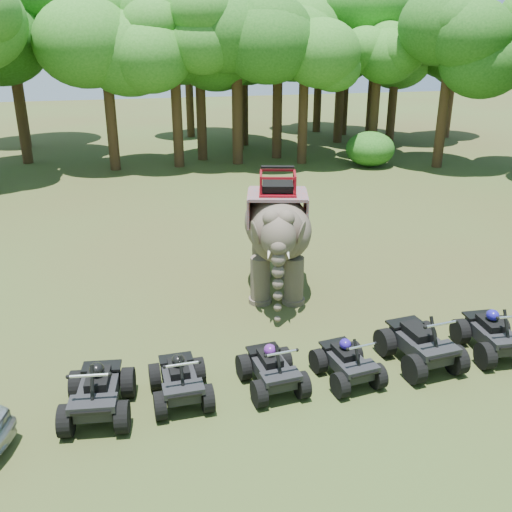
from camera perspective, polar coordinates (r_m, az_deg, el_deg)
The scene contains 28 objects.
ground at distance 14.03m, azimuth 1.13°, elevation -9.01°, with size 110.00×110.00×0.00m, color #47381E.
elephant at distance 16.29m, azimuth 2.12°, elevation 2.40°, with size 1.87×4.25×3.57m, color #4A4036, non-canonical shape.
atv_0 at distance 11.89m, azimuth -15.61°, elevation -12.39°, with size 1.30×1.78×1.32m, color black, non-canonical shape.
atv_1 at distance 12.02m, azimuth -7.64°, elevation -11.65°, with size 1.17×1.61×1.19m, color black, non-canonical shape.
atv_2 at distance 12.28m, azimuth 1.62°, elevation -10.68°, with size 1.17×1.60×1.19m, color black, non-canonical shape.
atv_3 at distance 12.70m, azimuth 9.17°, elevation -9.90°, with size 1.12×1.54×1.14m, color black, non-canonical shape.
atv_4 at distance 13.56m, azimuth 16.19°, elevation -7.80°, with size 1.35×1.85×1.37m, color black, non-canonical shape.
atv_5 at distance 14.57m, azimuth 22.75°, elevation -6.71°, with size 1.28×1.75×1.30m, color black, non-canonical shape.
tree_0 at distance 32.04m, azimuth -8.05°, elevation 16.44°, with size 6.07×6.07×8.67m, color #195114, non-canonical shape.
tree_1 at distance 36.62m, azimuth -1.75°, elevation 17.16°, with size 5.97×5.97×8.53m, color #195114, non-canonical shape.
tree_2 at distance 32.76m, azimuth 4.79°, elevation 16.03°, with size 5.54×5.54×7.92m, color #195114, non-canonical shape.
tree_3 at distance 34.90m, azimuth 11.87°, elevation 15.27°, with size 4.92×4.92×7.02m, color #195114, non-canonical shape.
tree_4 at distance 33.27m, azimuth 18.42°, elevation 15.43°, with size 5.78×5.78×8.26m, color #195114, non-canonical shape.
tree_31 at distance 35.19m, azimuth -22.89°, elevation 16.04°, with size 6.54×6.54×9.34m, color #195114, non-canonical shape.
tree_32 at distance 31.95m, azimuth -14.58°, elevation 16.16°, with size 6.22×6.22×8.88m, color #195114, non-canonical shape.
tree_33 at distance 40.16m, azimuth -23.00°, elevation 17.44°, with size 7.42×7.42×10.60m, color #195114, non-canonical shape.
tree_34 at distance 42.68m, azimuth 8.97°, elevation 17.53°, with size 5.92×5.92×8.46m, color #195114, non-canonical shape.
tree_36 at distance 43.84m, azimuth 4.96°, elevation 18.07°, with size 6.20×6.20×8.86m, color #195114, non-canonical shape.
tree_37 at distance 41.55m, azimuth -6.75°, elevation 17.39°, with size 5.78×5.78×8.26m, color #195114, non-canonical shape.
tree_38 at distance 39.52m, azimuth 8.51°, elevation 18.12°, with size 6.78×6.78×9.68m, color #195114, non-canonical shape.
tree_39 at distance 42.36m, azimuth 11.56°, elevation 16.77°, with size 5.34×5.34×7.63m, color #195114, non-canonical shape.
tree_40 at distance 34.16m, azimuth 2.18°, elevation 17.13°, with size 6.22×6.22×8.89m, color #195114, non-canonical shape.
tree_41 at distance 43.32m, azimuth 18.95°, elevation 15.87°, with size 5.03×5.03×7.18m, color #195114, non-canonical shape.
tree_42 at distance 32.50m, azimuth -1.93°, elevation 17.48°, with size 6.68×6.68×9.54m, color #195114, non-canonical shape.
tree_43 at distance 33.75m, azimuth -5.61°, elevation 16.92°, with size 6.16×6.16×8.81m, color #195114, non-canonical shape.
tree_44 at distance 38.18m, azimuth -1.23°, elevation 17.23°, with size 5.85×5.85×8.36m, color #195114, non-canonical shape.
tree_45 at distance 43.70m, azimuth 6.29°, elevation 18.16°, with size 6.37×6.37×9.10m, color #195114, non-canonical shape.
tree_46 at distance 40.84m, azimuth 13.76°, elevation 17.69°, with size 6.60×6.60×9.42m, color #195114, non-canonical shape.
Camera 1 is at (-3.01, -11.68, 7.17)m, focal length 40.00 mm.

